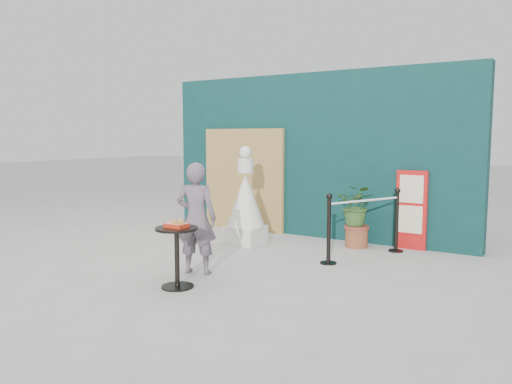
# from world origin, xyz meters

# --- Properties ---
(ground) EXTENTS (60.00, 60.00, 0.00)m
(ground) POSITION_xyz_m (0.00, 0.00, 0.00)
(ground) COLOR #ADAAA5
(ground) RESTS_ON ground
(back_wall) EXTENTS (6.00, 0.30, 3.00)m
(back_wall) POSITION_xyz_m (0.00, 3.15, 1.50)
(back_wall) COLOR #0A2F2D
(back_wall) RESTS_ON ground
(bamboo_fence) EXTENTS (1.80, 0.08, 2.00)m
(bamboo_fence) POSITION_xyz_m (-1.40, 2.94, 1.00)
(bamboo_fence) COLOR tan
(bamboo_fence) RESTS_ON ground
(woman) EXTENTS (0.64, 0.53, 1.51)m
(woman) POSITION_xyz_m (-0.14, -0.08, 0.76)
(woman) COLOR slate
(woman) RESTS_ON ground
(menu_board) EXTENTS (0.50, 0.07, 1.30)m
(menu_board) POSITION_xyz_m (1.90, 2.95, 0.65)
(menu_board) COLOR red
(menu_board) RESTS_ON ground
(statue) EXTENTS (0.66, 0.66, 1.69)m
(statue) POSITION_xyz_m (-0.63, 1.85, 0.69)
(statue) COLOR white
(statue) RESTS_ON ground
(cafe_table) EXTENTS (0.52, 0.52, 0.75)m
(cafe_table) POSITION_xyz_m (0.06, -0.71, 0.50)
(cafe_table) COLOR black
(cafe_table) RESTS_ON ground
(food_basket) EXTENTS (0.26, 0.19, 0.11)m
(food_basket) POSITION_xyz_m (0.07, -0.70, 0.79)
(food_basket) COLOR red
(food_basket) RESTS_ON cafe_table
(planter) EXTENTS (0.62, 0.54, 1.05)m
(planter) POSITION_xyz_m (1.09, 2.63, 0.61)
(planter) COLOR #925930
(planter) RESTS_ON ground
(stanchion_barrier) EXTENTS (0.84, 1.54, 1.03)m
(stanchion_barrier) POSITION_xyz_m (1.46, 2.01, 0.49)
(stanchion_barrier) COLOR black
(stanchion_barrier) RESTS_ON ground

